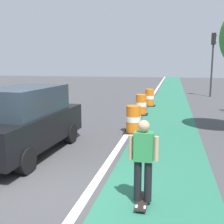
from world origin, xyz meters
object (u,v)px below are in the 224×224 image
skateboarder_on_lane (143,160)px  traffic_barrel_back (150,98)px  traffic_barrel_front (133,120)px  traffic_barrel_mid (141,105)px  traffic_light_corner (213,53)px  parked_suv_nearest (25,120)px

skateboarder_on_lane → traffic_barrel_back: size_ratio=1.55×
traffic_barrel_front → traffic_barrel_mid: bearing=92.3°
skateboarder_on_lane → traffic_barrel_front: skateboarder_on_lane is taller
traffic_light_corner → traffic_barrel_mid: bearing=-116.6°
parked_suv_nearest → traffic_barrel_back: 10.88m
parked_suv_nearest → traffic_barrel_mid: bearing=69.9°
skateboarder_on_lane → traffic_barrel_back: bearing=94.3°
traffic_barrel_front → traffic_light_corner: bearing=71.4°
traffic_barrel_mid → traffic_barrel_back: 3.20m
traffic_barrel_mid → traffic_light_corner: traffic_light_corner is taller
skateboarder_on_lane → parked_suv_nearest: bearing=148.1°
parked_suv_nearest → traffic_barrel_front: bearing=48.8°
parked_suv_nearest → traffic_barrel_front: (2.83, 3.23, -0.50)m
traffic_barrel_mid → traffic_barrel_front: bearing=-87.7°
parked_suv_nearest → traffic_light_corner: bearing=66.2°
parked_suv_nearest → skateboarder_on_lane: bearing=-31.9°
skateboarder_on_lane → traffic_barrel_mid: (-1.14, 9.67, -0.38)m
skateboarder_on_lane → traffic_barrel_front: 5.70m
skateboarder_on_lane → traffic_light_corner: traffic_light_corner is taller
traffic_barrel_front → traffic_light_corner: size_ratio=0.21×
skateboarder_on_lane → traffic_barrel_front: size_ratio=1.55×
skateboarder_on_lane → parked_suv_nearest: (-3.81, 2.37, 0.12)m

